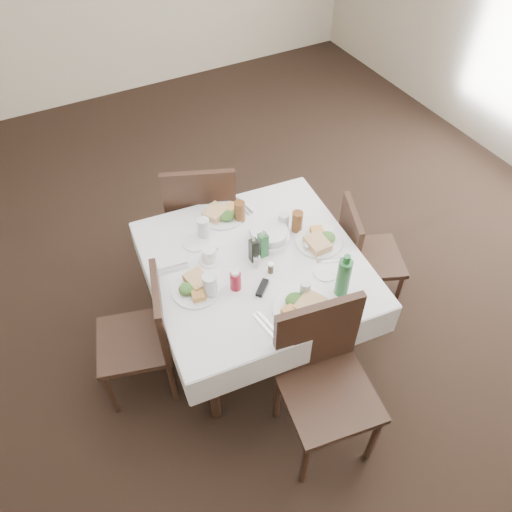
# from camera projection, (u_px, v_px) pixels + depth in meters

# --- Properties ---
(ground_plane) EXTENTS (7.00, 7.00, 0.00)m
(ground_plane) POSITION_uv_depth(u_px,v_px,m) (254.00, 306.00, 3.67)
(ground_plane) COLOR black
(room_shell) EXTENTS (6.04, 7.04, 2.80)m
(room_shell) POSITION_uv_depth(u_px,v_px,m) (253.00, 92.00, 2.42)
(room_shell) COLOR beige
(room_shell) RESTS_ON ground
(dining_table) EXTENTS (1.35, 1.35, 0.76)m
(dining_table) POSITION_uv_depth(u_px,v_px,m) (255.00, 271.00, 3.01)
(dining_table) COLOR black
(dining_table) RESTS_ON ground
(chair_north) EXTENTS (0.62, 0.62, 1.01)m
(chair_north) POSITION_uv_depth(u_px,v_px,m) (202.00, 212.00, 3.52)
(chair_north) COLOR black
(chair_north) RESTS_ON ground
(chair_south) EXTENTS (0.54, 0.54, 1.01)m
(chair_south) POSITION_uv_depth(u_px,v_px,m) (323.00, 372.00, 2.65)
(chair_south) COLOR black
(chair_south) RESTS_ON ground
(chair_east) EXTENTS (0.53, 0.53, 0.86)m
(chair_east) POSITION_uv_depth(u_px,v_px,m) (361.00, 251.00, 3.38)
(chair_east) COLOR black
(chair_east) RESTS_ON ground
(chair_west) EXTENTS (0.52, 0.52, 0.89)m
(chair_west) POSITION_uv_depth(u_px,v_px,m) (146.00, 332.00, 2.91)
(chair_west) COLOR black
(chair_west) RESTS_ON ground
(meal_north) EXTENTS (0.28, 0.28, 0.06)m
(meal_north) POSITION_uv_depth(u_px,v_px,m) (222.00, 214.00, 3.19)
(meal_north) COLOR white
(meal_north) RESTS_ON dining_table
(meal_south) EXTENTS (0.30, 0.30, 0.07)m
(meal_south) POSITION_uv_depth(u_px,v_px,m) (301.00, 307.00, 2.68)
(meal_south) COLOR white
(meal_south) RESTS_ON dining_table
(meal_east) EXTENTS (0.29, 0.29, 0.06)m
(meal_east) POSITION_uv_depth(u_px,v_px,m) (320.00, 241.00, 3.03)
(meal_east) COLOR white
(meal_east) RESTS_ON dining_table
(meal_west) EXTENTS (0.27, 0.27, 0.06)m
(meal_west) POSITION_uv_depth(u_px,v_px,m) (195.00, 287.00, 2.78)
(meal_west) COLOR white
(meal_west) RESTS_ON dining_table
(side_plate_a) EXTENTS (0.16, 0.16, 0.01)m
(side_plate_a) POSITION_uv_depth(u_px,v_px,m) (196.00, 243.00, 3.04)
(side_plate_a) COLOR white
(side_plate_a) RESTS_ON dining_table
(side_plate_b) EXTENTS (0.14, 0.14, 0.01)m
(side_plate_b) POSITION_uv_depth(u_px,v_px,m) (326.00, 272.00, 2.88)
(side_plate_b) COLOR white
(side_plate_b) RESTS_ON dining_table
(water_n) EXTENTS (0.07, 0.07, 0.14)m
(water_n) POSITION_uv_depth(u_px,v_px,m) (204.00, 228.00, 3.04)
(water_n) COLOR silver
(water_n) RESTS_ON dining_table
(water_s) EXTENTS (0.06, 0.06, 0.11)m
(water_s) POSITION_uv_depth(u_px,v_px,m) (305.00, 289.00, 2.73)
(water_s) COLOR silver
(water_s) RESTS_ON dining_table
(water_e) EXTENTS (0.07, 0.07, 0.12)m
(water_e) POSITION_uv_depth(u_px,v_px,m) (283.00, 222.00, 3.09)
(water_e) COLOR silver
(water_e) RESTS_ON dining_table
(water_w) EXTENTS (0.08, 0.08, 0.15)m
(water_w) POSITION_uv_depth(u_px,v_px,m) (210.00, 285.00, 2.72)
(water_w) COLOR silver
(water_w) RESTS_ON dining_table
(iced_tea_a) EXTENTS (0.07, 0.07, 0.14)m
(iced_tea_a) POSITION_uv_depth(u_px,v_px,m) (240.00, 211.00, 3.14)
(iced_tea_a) COLOR brown
(iced_tea_a) RESTS_ON dining_table
(iced_tea_b) EXTENTS (0.07, 0.07, 0.14)m
(iced_tea_b) POSITION_uv_depth(u_px,v_px,m) (297.00, 221.00, 3.08)
(iced_tea_b) COLOR brown
(iced_tea_b) RESTS_ON dining_table
(bread_basket) EXTENTS (0.25, 0.25, 0.08)m
(bread_basket) POSITION_uv_depth(u_px,v_px,m) (269.00, 235.00, 3.04)
(bread_basket) COLOR silver
(bread_basket) RESTS_ON dining_table
(oil_cruet_dark) EXTENTS (0.05, 0.05, 0.20)m
(oil_cruet_dark) POSITION_uv_depth(u_px,v_px,m) (254.00, 249.00, 2.89)
(oil_cruet_dark) COLOR black
(oil_cruet_dark) RESTS_ON dining_table
(oil_cruet_green) EXTENTS (0.05, 0.05, 0.21)m
(oil_cruet_green) POSITION_uv_depth(u_px,v_px,m) (263.00, 244.00, 2.91)
(oil_cruet_green) COLOR #256A31
(oil_cruet_green) RESTS_ON dining_table
(ketchup_bottle) EXTENTS (0.06, 0.06, 0.14)m
(ketchup_bottle) POSITION_uv_depth(u_px,v_px,m) (236.00, 280.00, 2.76)
(ketchup_bottle) COLOR maroon
(ketchup_bottle) RESTS_ON dining_table
(salt_shaker) EXTENTS (0.04, 0.04, 0.09)m
(salt_shaker) POSITION_uv_depth(u_px,v_px,m) (257.00, 261.00, 2.88)
(salt_shaker) COLOR white
(salt_shaker) RESTS_ON dining_table
(pepper_shaker) EXTENTS (0.03, 0.03, 0.07)m
(pepper_shaker) POSITION_uv_depth(u_px,v_px,m) (271.00, 268.00, 2.86)
(pepper_shaker) COLOR #453824
(pepper_shaker) RESTS_ON dining_table
(coffee_mug) EXTENTS (0.14, 0.13, 0.10)m
(coffee_mug) POSITION_uv_depth(u_px,v_px,m) (209.00, 256.00, 2.92)
(coffee_mug) COLOR white
(coffee_mug) RESTS_ON dining_table
(sunglasses) EXTENTS (0.12, 0.11, 0.03)m
(sunglasses) POSITION_uv_depth(u_px,v_px,m) (262.00, 288.00, 2.79)
(sunglasses) COLOR black
(sunglasses) RESTS_ON dining_table
(green_bottle) EXTENTS (0.08, 0.08, 0.29)m
(green_bottle) POSITION_uv_depth(u_px,v_px,m) (343.00, 277.00, 2.69)
(green_bottle) COLOR #256A31
(green_bottle) RESTS_ON dining_table
(sugar_caddy) EXTENTS (0.08, 0.05, 0.04)m
(sugar_caddy) POSITION_uv_depth(u_px,v_px,m) (310.00, 246.00, 3.00)
(sugar_caddy) COLOR white
(sugar_caddy) RESTS_ON dining_table
(cutlery_n) EXTENTS (0.07, 0.19, 0.01)m
(cutlery_n) POSITION_uv_depth(u_px,v_px,m) (243.00, 207.00, 3.27)
(cutlery_n) COLOR silver
(cutlery_n) RESTS_ON dining_table
(cutlery_s) EXTENTS (0.07, 0.19, 0.01)m
(cutlery_s) POSITION_uv_depth(u_px,v_px,m) (266.00, 325.00, 2.63)
(cutlery_s) COLOR silver
(cutlery_s) RESTS_ON dining_table
(cutlery_e) EXTENTS (0.18, 0.10, 0.01)m
(cutlery_e) POSITION_uv_depth(u_px,v_px,m) (330.00, 259.00, 2.95)
(cutlery_e) COLOR silver
(cutlery_e) RESTS_ON dining_table
(cutlery_w) EXTENTS (0.20, 0.08, 0.01)m
(cutlery_w) POSITION_uv_depth(u_px,v_px,m) (172.00, 269.00, 2.89)
(cutlery_w) COLOR silver
(cutlery_w) RESTS_ON dining_table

